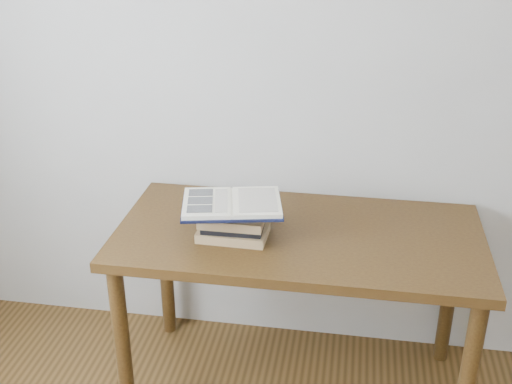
# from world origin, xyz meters

# --- Properties ---
(room_shell) EXTENTS (3.54, 3.54, 2.62)m
(room_shell) POSITION_xyz_m (-0.08, 0.01, 1.63)
(room_shell) COLOR #B9B7AF
(room_shell) RESTS_ON ground
(desk) EXTENTS (1.37, 0.68, 0.73)m
(desk) POSITION_xyz_m (-0.03, 1.38, 0.63)
(desk) COLOR #462F11
(desk) RESTS_ON ground
(book_stack) EXTENTS (0.25, 0.17, 0.13)m
(book_stack) POSITION_xyz_m (-0.26, 1.30, 0.79)
(book_stack) COLOR #A06F52
(book_stack) RESTS_ON desk
(open_book) EXTENTS (0.40, 0.31, 0.03)m
(open_book) POSITION_xyz_m (-0.26, 1.30, 0.87)
(open_book) COLOR black
(open_book) RESTS_ON book_stack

